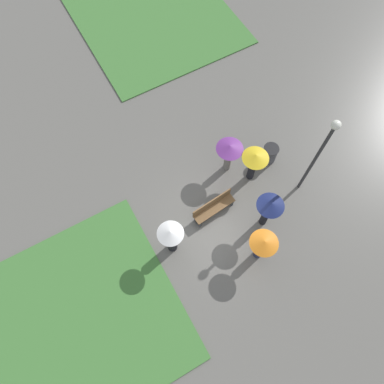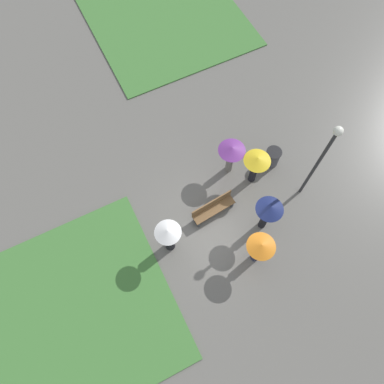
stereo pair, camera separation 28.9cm
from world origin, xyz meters
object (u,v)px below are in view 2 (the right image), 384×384
Objects in this scene: crowd_person_purple at (231,153)px; crowd_person_navy at (268,211)px; lamp_post at (323,156)px; crowd_person_white at (169,237)px; park_bench at (213,208)px; crowd_person_orange at (260,248)px; crowd_person_yellow at (256,163)px; trash_bin at (272,157)px.

crowd_person_navy is at bearing 96.86° from crowd_person_purple.
lamp_post is 2.34× the size of crowd_person_navy.
lamp_post is 6.07m from crowd_person_white.
park_bench is 2.57m from crowd_person_orange.
crowd_person_white is at bearing -40.41° from crowd_person_yellow.
crowd_person_white is at bearing -177.42° from crowd_person_orange.
trash_bin is (-0.38, 1.71, -2.51)m from lamp_post.
crowd_person_orange is 1.39m from crowd_person_navy.
crowd_person_purple is (0.04, 2.80, -0.14)m from crowd_person_navy.
crowd_person_navy is (-0.67, -1.95, 0.12)m from crowd_person_yellow.
crowd_person_navy is (-1.81, -2.27, 1.06)m from trash_bin.
crowd_person_purple is (3.65, 1.95, 0.15)m from crowd_person_white.
crowd_person_white is 4.14m from crowd_person_purple.
trash_bin is 4.35m from crowd_person_orange.
crowd_person_white reaches higher than park_bench.
trash_bin is 3.09m from crowd_person_navy.
park_bench is 2.41m from crowd_person_yellow.
crowd_person_yellow is (-1.53, 1.39, -1.57)m from lamp_post.
crowd_person_purple is at bearing -129.81° from crowd_person_white.
crowd_person_yellow is 1.06m from crowd_person_purple.
crowd_person_navy is (1.49, -1.37, 1.03)m from park_bench.
crowd_person_navy is at bearing -128.52° from trash_bin.
crowd_person_orange is 0.97× the size of crowd_person_purple.
crowd_person_white is at bearing 35.77° from crowd_person_purple.
crowd_person_navy reaches higher than crowd_person_orange.
crowd_person_purple is at bearing 113.05° from crowd_person_orange.
park_bench reaches higher than trash_bin.
crowd_person_navy reaches higher than crowd_person_yellow.
crowd_person_orange is (-3.11, -1.57, -1.70)m from lamp_post.
lamp_post is at bearing -77.35° from trash_bin.
trash_bin is 0.44× the size of crowd_person_navy.
crowd_person_white is 1.07× the size of crowd_person_purple.
crowd_person_navy is 2.80m from crowd_person_purple.
crowd_person_yellow reaches higher than trash_bin.
park_bench is at bearing 167.64° from lamp_post.
lamp_post is 2.59m from crowd_person_yellow.
lamp_post reaches higher than crowd_person_yellow.
crowd_person_white is at bearing 177.19° from lamp_post.
crowd_person_yellow reaches higher than crowd_person_orange.
crowd_person_navy reaches higher than trash_bin.
trash_bin is 0.49× the size of crowd_person_purple.
crowd_person_navy is 1.04× the size of crowd_person_white.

